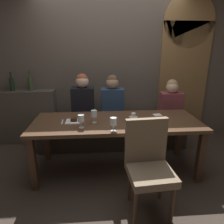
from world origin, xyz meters
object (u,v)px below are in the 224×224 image
Objects in this scene: fork_on_table at (62,122)px; banquette_bench at (113,134)px; chair_near_side at (148,161)px; dining_table at (117,127)px; espresso_cup at (133,116)px; diner_redhead at (83,101)px; diner_bearded at (112,101)px; diner_far_end at (171,102)px; wine_glass_end_right at (113,122)px; wine_bottle_pale_label at (30,83)px; dessert_plate at (73,121)px; wine_bottle_dark_red at (12,84)px; wine_glass_near_left at (81,119)px; wine_glass_center_front at (94,114)px.

banquette_bench is at bearing 41.85° from fork_on_table.
chair_near_side is at bearing -39.44° from fork_on_table.
espresso_cup is at bearing 23.84° from dining_table.
diner_redhead is 1.03× the size of diner_bearded.
banquette_bench is at bearing 100.35° from chair_near_side.
diner_redhead reaches higher than diner_far_end.
chair_near_side reaches higher than wine_glass_end_right.
diner_redhead reaches higher than wine_bottle_pale_label.
dessert_plate is (-0.83, 0.72, 0.20)m from chair_near_side.
diner_redhead is at bearing -16.34° from wine_bottle_dark_red.
banquette_bench is 3.46× the size of diner_far_end.
dessert_plate is (-1.54, -0.68, -0.04)m from diner_far_end.
diner_bearded reaches higher than chair_near_side.
diner_bearded is at bearing 86.42° from wine_glass_end_right.
wine_glass_near_left is (-1.43, -0.89, 0.07)m from diner_far_end.
fork_on_table is at bearing -178.56° from dessert_plate.
wine_glass_center_front is (1.40, -1.09, -0.22)m from wine_bottle_dark_red.
wine_bottle_dark_red is at bearing 134.94° from wine_glass_near_left.
fork_on_table is at bearing -135.09° from banquette_bench.
diner_far_end is (0.98, 0.68, 0.14)m from dining_table.
chair_near_side reaches higher than wine_glass_near_left.
wine_bottle_dark_red is 2.14m from wine_glass_end_right.
diner_bearded is 0.98m from diner_far_end.
wine_glass_end_right reaches higher than dining_table.
espresso_cup is (0.69, 0.32, -0.09)m from wine_glass_near_left.
diner_bearded is at bearing 41.43° from fork_on_table.
chair_near_side reaches higher than dessert_plate.
diner_bearded reaches higher than diner_far_end.
dining_table is 0.54m from wine_glass_near_left.
banquette_bench is at bearing 69.12° from diner_bearded.
espresso_cup is (-0.02, 0.83, 0.21)m from chair_near_side.
diner_redhead is at bearing -177.66° from banquette_bench.
dining_table is 2.24× the size of chair_near_side.
chair_near_side is 1.22× the size of diner_bearded.
chair_near_side is at bearing -35.60° from wine_glass_near_left.
chair_near_side is at bearing -79.28° from diner_bearded.
wine_bottle_pale_label is (-0.92, 0.38, 0.23)m from diner_redhead.
dining_table is 0.77m from chair_near_side.
fork_on_table is (-0.70, -0.69, -0.09)m from diner_bearded.
wine_glass_end_right is (-0.07, -0.35, 0.20)m from dining_table.
espresso_cup is at bearing -30.20° from wine_bottle_pale_label.
wine_bottle_dark_red is at bearing 142.18° from wine_glass_center_front.
chair_near_side reaches higher than wine_glass_center_front.
wine_bottle_pale_label is (-1.39, 0.38, 0.24)m from diner_bearded.
diner_far_end is 1.82m from fork_on_table.
wine_glass_center_front is (0.15, 0.16, -0.00)m from wine_glass_near_left.
wine_bottle_dark_red reaches higher than wine_glass_end_right.
wine_bottle_pale_label is at bearing 119.66° from fork_on_table.
espresso_cup is (0.31, 0.45, -0.09)m from wine_glass_end_right.
wine_glass_center_front is 1.00× the size of wine_glass_end_right.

